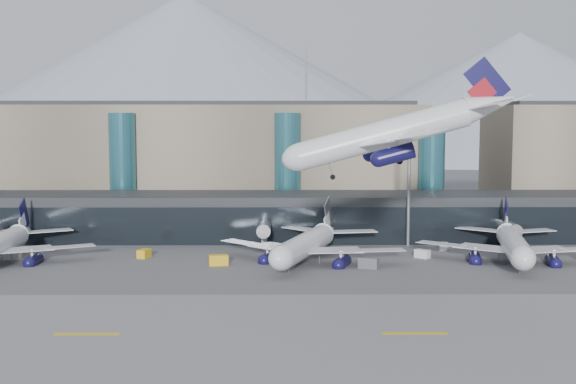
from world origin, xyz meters
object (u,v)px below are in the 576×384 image
object	(u,v)px
veh_g	(422,254)
hero_jet	(406,123)
veh_a	(13,255)
veh_b	(144,254)
veh_c	(369,263)
veh_d	(444,247)
lightmast_mid	(409,177)
veh_h	(219,260)
jet_parked_left	(2,237)
jet_parked_right	(512,236)
jet_parked_mid	(310,236)

from	to	relation	value
veh_g	hero_jet	bearing A→B (deg)	-64.12
veh_a	veh_g	world-z (taller)	veh_a
veh_b	veh_c	xyz separation A→B (m)	(41.58, -10.23, 0.15)
veh_b	veh_d	distance (m)	59.47
lightmast_mid	hero_jet	bearing A→B (deg)	-100.49
veh_h	veh_c	bearing A→B (deg)	-16.69
jet_parked_left	jet_parked_right	world-z (taller)	jet_parked_right
lightmast_mid	jet_parked_right	size ratio (longest dim) A/B	0.69
hero_jet	jet_parked_left	world-z (taller)	hero_jet
jet_parked_left	veh_c	size ratio (longest dim) A/B	10.50
veh_a	veh_h	distance (m)	39.65
veh_b	veh_c	world-z (taller)	veh_c
jet_parked_right	veh_g	xyz separation A→B (m)	(-16.43, 1.93, -3.73)
veh_g	veh_h	distance (m)	38.78
veh_c	veh_h	bearing A→B (deg)	-164.03
veh_c	veh_g	bearing A→B (deg)	62.56
veh_a	veh_b	size ratio (longest dim) A/B	1.03
jet_parked_right	veh_c	world-z (taller)	jet_parked_right
lightmast_mid	jet_parked_mid	distance (m)	27.95
jet_parked_right	veh_c	size ratio (longest dim) A/B	10.75
jet_parked_right	veh_h	size ratio (longest dim) A/B	10.89
lightmast_mid	jet_parked_mid	xyz separation A→B (m)	(-21.04, -15.55, -9.83)
veh_b	veh_h	distance (m)	16.56
veh_g	veh_h	size ratio (longest dim) A/B	0.80
veh_b	veh_c	size ratio (longest dim) A/B	0.81
veh_g	jet_parked_mid	bearing A→B (deg)	-134.38
hero_jet	jet_parked_mid	xyz separation A→B (m)	(-11.19, 37.62, -20.95)
lightmast_mid	hero_jet	world-z (taller)	hero_jet
veh_b	veh_d	bearing A→B (deg)	-64.57
jet_parked_left	veh_c	world-z (taller)	jet_parked_left
veh_h	veh_d	bearing A→B (deg)	8.41
lightmast_mid	veh_d	distance (m)	15.98
jet_parked_right	veh_a	bearing A→B (deg)	101.18
veh_a	veh_b	distance (m)	24.46
jet_parked_mid	veh_a	xyz separation A→B (m)	(-55.95, 0.81, -3.77)
hero_jet	jet_parked_right	size ratio (longest dim) A/B	0.89
lightmast_mid	veh_c	size ratio (longest dim) A/B	7.40
lightmast_mid	veh_b	size ratio (longest dim) A/B	9.15
jet_parked_left	veh_g	world-z (taller)	jet_parked_left
jet_parked_mid	veh_g	size ratio (longest dim) A/B	13.84
jet_parked_mid	jet_parked_left	bearing A→B (deg)	108.56
hero_jet	veh_b	size ratio (longest dim) A/B	11.81
veh_g	veh_h	bearing A→B (deg)	-129.33
jet_parked_right	veh_a	distance (m)	93.90
veh_a	veh_c	distance (m)	66.55
veh_c	veh_d	bearing A→B (deg)	68.16
hero_jet	veh_g	distance (m)	47.79
jet_parked_left	jet_parked_mid	bearing A→B (deg)	-91.60
lightmast_mid	veh_h	distance (m)	45.03
veh_c	veh_b	bearing A→B (deg)	-171.79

